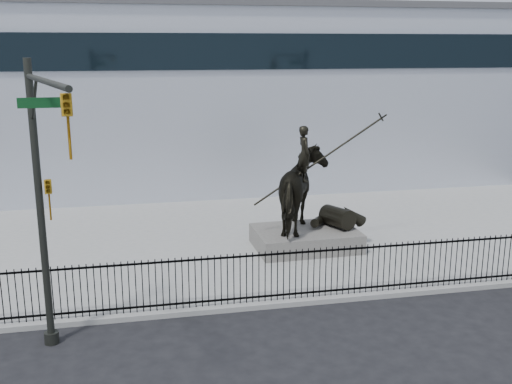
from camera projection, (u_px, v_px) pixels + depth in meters
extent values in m
plane|color=black|center=(321.00, 321.00, 16.22)|extent=(120.00, 120.00, 0.00)
cube|color=gray|center=(265.00, 239.00, 22.86)|extent=(30.00, 12.00, 0.15)
cube|color=silver|center=(215.00, 95.00, 34.16)|extent=(44.00, 14.00, 9.00)
cube|color=black|center=(308.00, 292.00, 17.34)|extent=(22.00, 0.05, 0.05)
cube|color=black|center=(309.00, 252.00, 17.04)|extent=(22.00, 0.05, 0.05)
cube|color=black|center=(309.00, 273.00, 17.20)|extent=(22.00, 0.03, 1.50)
cube|color=#55534E|center=(306.00, 239.00, 21.58)|extent=(3.70, 2.59, 0.68)
imported|color=black|center=(307.00, 190.00, 21.15)|extent=(2.53, 2.94, 2.89)
imported|color=black|center=(304.00, 154.00, 20.81)|extent=(0.49, 0.73, 1.96)
cylinder|color=black|center=(318.00, 161.00, 21.00)|extent=(4.65, 0.19, 2.94)
cylinder|color=black|center=(52.00, 338.00, 14.98)|extent=(0.36, 0.36, 0.30)
cylinder|color=black|center=(40.00, 209.00, 14.19)|extent=(0.18, 0.18, 7.00)
cylinder|color=black|center=(44.00, 81.00, 11.55)|extent=(1.47, 4.84, 0.12)
imported|color=#C78D16|center=(68.00, 127.00, 9.80)|extent=(0.18, 0.22, 1.10)
imported|color=#C78D16|center=(49.00, 200.00, 14.18)|extent=(0.16, 0.20, 1.00)
cube|color=#0C3F19|center=(40.00, 103.00, 12.50)|extent=(0.90, 0.03, 0.22)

